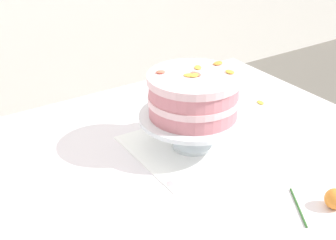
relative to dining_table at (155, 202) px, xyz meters
The scene contains 7 objects.
dining_table is the anchor object (origin of this frame).
linen_napkin 0.19m from the dining_table, 18.67° to the left, with size 0.32×0.32×0.00m, color white.
cake_stand 0.24m from the dining_table, 18.67° to the left, with size 0.29×0.29×0.10m.
layer_cake 0.30m from the dining_table, 18.67° to the left, with size 0.24×0.24×0.12m.
fallen_rose 0.45m from the dining_table, 52.51° to the right, with size 0.13×0.13×0.05m.
loose_petal_1 0.54m from the dining_table, 17.22° to the left, with size 0.03×0.02×0.01m, color yellow.
loose_petal_2 0.11m from the dining_table, 85.42° to the right, with size 0.03×0.02×0.00m, color pink.
Camera 1 is at (-0.56, -0.93, 1.44)m, focal length 54.05 mm.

